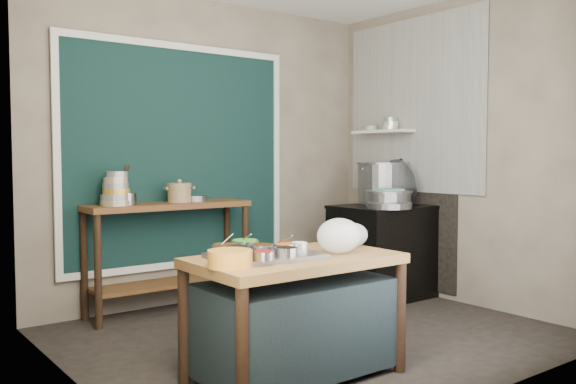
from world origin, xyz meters
TOP-DOWN VIEW (x-y plane):
  - floor at (0.00, 0.00)m, footprint 3.50×3.00m
  - back_wall at (0.00, 1.51)m, footprint 3.50×0.02m
  - left_wall at (-1.76, 0.00)m, footprint 0.02×3.00m
  - right_wall at (1.76, 0.00)m, footprint 0.02×3.00m
  - curtain_panel at (-0.35, 1.47)m, footprint 2.10×0.02m
  - curtain_frame at (-0.35, 1.46)m, footprint 2.22×0.03m
  - tile_panel at (1.74, 0.55)m, footprint 0.02×1.70m
  - soot_patch at (1.74, 0.65)m, footprint 0.01×1.30m
  - wall_shelf at (1.63, 0.85)m, footprint 0.22×0.70m
  - prep_table at (-0.65, -0.63)m, footprint 1.25×0.72m
  - back_counter at (-0.55, 1.28)m, footprint 1.45×0.40m
  - stove_block at (1.35, 0.55)m, footprint 0.90×0.68m
  - stove_top at (1.35, 0.55)m, footprint 0.92×0.69m
  - condiment_tray at (-0.85, -0.60)m, footprint 0.66×0.50m
  - condiment_bowls at (-0.91, -0.60)m, footprint 0.57×0.48m
  - yellow_basin at (-1.17, -0.72)m, footprint 0.29×0.29m
  - saucepan at (-0.10, -0.50)m, footprint 0.27×0.27m
  - plastic_bag_a at (-0.38, -0.73)m, footprint 0.36×0.34m
  - plastic_bag_b at (-0.12, -0.58)m, footprint 0.25×0.22m
  - bowl_stack at (-1.03, 1.25)m, footprint 0.25×0.25m
  - utensil_cup at (-0.95, 1.24)m, footprint 0.22×0.22m
  - ceramic_crock at (-0.46, 1.25)m, footprint 0.24×0.24m
  - wide_bowl at (-0.30, 1.26)m, footprint 0.29×0.29m
  - stock_pot at (1.51, 0.74)m, footprint 0.60×0.60m
  - pot_lid at (1.54, 0.54)m, footprint 0.12×0.45m
  - steamer at (1.29, 0.44)m, footprint 0.49×0.49m
  - green_cloth at (1.29, 0.44)m, footprint 0.27×0.23m
  - shallow_pan at (1.15, 0.30)m, footprint 0.44×0.44m
  - shelf_bowl_stack at (1.63, 0.75)m, footprint 0.15×0.15m
  - shelf_bowl_green at (1.63, 1.02)m, footprint 0.16×0.16m

SIDE VIEW (x-z plane):
  - floor at x=0.00m, z-range -0.02..0.00m
  - prep_table at x=-0.65m, z-range 0.00..0.75m
  - stove_block at x=1.35m, z-range 0.00..0.85m
  - back_counter at x=-0.55m, z-range 0.00..0.95m
  - soot_patch at x=1.74m, z-range 0.05..1.35m
  - condiment_tray at x=-0.85m, z-range 0.75..0.78m
  - yellow_basin at x=-1.17m, z-range 0.75..0.84m
  - condiment_bowls at x=-0.91m, z-range 0.77..0.84m
  - saucepan at x=-0.10m, z-range 0.75..0.87m
  - plastic_bag_b at x=-0.12m, z-range 0.75..0.91m
  - plastic_bag_a at x=-0.38m, z-range 0.75..0.97m
  - stove_top at x=1.35m, z-range 0.85..0.88m
  - shallow_pan at x=1.15m, z-range 0.88..0.93m
  - steamer at x=1.29m, z-range 0.88..1.03m
  - wide_bowl at x=-0.30m, z-range 0.95..1.00m
  - utensil_cup at x=-0.95m, z-range 0.95..1.05m
  - ceramic_crock at x=-0.46m, z-range 0.95..1.10m
  - green_cloth at x=1.29m, z-range 1.03..1.05m
  - bowl_stack at x=-1.03m, z-range 0.93..1.21m
  - stock_pot at x=1.51m, z-range 0.88..1.29m
  - pot_lid at x=1.54m, z-range 0.88..1.32m
  - curtain_panel at x=-0.35m, z-range 0.40..2.30m
  - curtain_frame at x=-0.35m, z-range 0.34..2.36m
  - back_wall at x=0.00m, z-range 0.00..2.80m
  - left_wall at x=-1.76m, z-range 0.00..2.80m
  - right_wall at x=1.76m, z-range 0.00..2.80m
  - wall_shelf at x=1.63m, z-range 1.59..1.61m
  - shelf_bowl_green at x=1.63m, z-range 1.61..1.66m
  - shelf_bowl_stack at x=1.63m, z-range 1.61..1.73m
  - tile_panel at x=1.74m, z-range 1.00..2.70m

